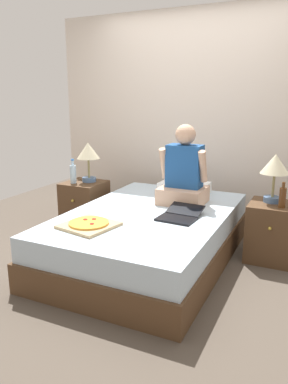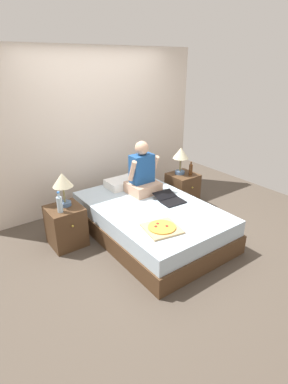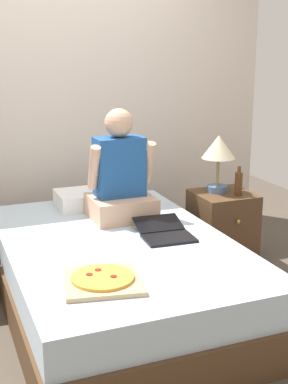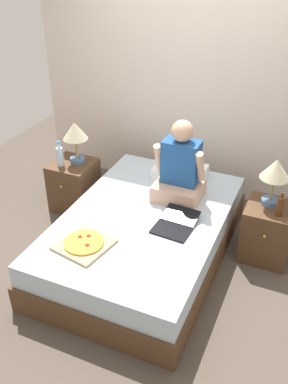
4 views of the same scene
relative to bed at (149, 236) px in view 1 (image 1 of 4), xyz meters
name	(u,v)px [view 1 (image 1 of 4)]	position (x,y,z in m)	size (l,w,h in m)	color
ground_plane	(149,258)	(0.00, 0.00, -0.23)	(5.73, 5.73, 0.00)	#4C4238
wall_back	(199,118)	(0.00, 1.44, 1.02)	(3.73, 0.12, 2.50)	beige
bed	(149,236)	(0.00, 0.00, 0.00)	(1.42, 2.16, 0.46)	#4C331E
nightstand_left	(85,205)	(-1.05, 0.48, 0.04)	(0.44, 0.47, 0.55)	#4C331E
lamp_on_left_nightstand	(88,154)	(-1.01, 0.53, 0.64)	(0.26, 0.26, 0.45)	#4C6B93
water_bottle	(73,173)	(-1.13, 0.39, 0.43)	(0.07, 0.07, 0.28)	silver
nightstand_right	(272,232)	(1.05, 0.48, 0.04)	(0.44, 0.47, 0.55)	#4C331E
lamp_on_right_nightstand	(275,168)	(1.02, 0.53, 0.64)	(0.26, 0.26, 0.45)	#4C6B93
beer_bottle	(283,197)	(1.12, 0.38, 0.41)	(0.06, 0.06, 0.23)	#512D14
pillow	(184,188)	(0.06, 0.80, 0.30)	(0.52, 0.34, 0.12)	white
person_seated	(184,175)	(0.18, 0.44, 0.52)	(0.47, 0.40, 0.78)	tan
laptop	(179,216)	(0.31, -0.05, 0.26)	(0.34, 0.43, 0.07)	black
pizza_box	(89,225)	(-0.28, -0.58, 0.25)	(0.47, 0.47, 0.05)	tan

